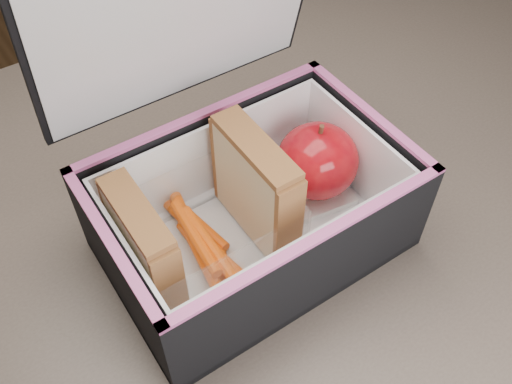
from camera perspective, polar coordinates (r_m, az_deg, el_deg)
kitchen_table at (r=0.68m, az=-1.08°, el=-7.37°), size 1.20×0.80×0.75m
lunch_bag at (r=0.54m, az=-0.53°, el=-1.06°), size 0.28×0.23×0.28m
plastic_tub at (r=0.54m, az=-5.24°, el=-4.00°), size 0.16×0.12×0.07m
sandwich_left at (r=0.51m, az=-11.12°, el=-5.41°), size 0.03×0.10×0.11m
sandwich_right at (r=0.54m, az=-0.04°, el=0.49°), size 0.03×0.10×0.12m
carrot_sticks at (r=0.55m, az=-5.59°, el=-4.79°), size 0.05×0.14×0.03m
paper_napkin at (r=0.61m, az=5.69°, el=0.31°), size 0.08×0.08×0.01m
red_apple at (r=0.58m, az=6.17°, el=3.13°), size 0.11×0.11×0.09m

